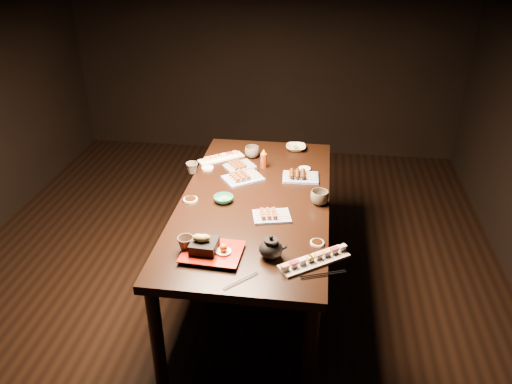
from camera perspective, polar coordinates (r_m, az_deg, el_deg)
ground at (r=3.47m, az=-4.00°, el=-11.80°), size 5.00×5.00×0.00m
dining_table at (r=3.25m, az=-0.12°, el=-6.55°), size 1.25×1.95×0.75m
sushi_platter_near at (r=2.51m, az=6.69°, el=-7.53°), size 0.36×0.30×0.05m
sushi_platter_far at (r=3.56m, az=-4.02°, el=4.07°), size 0.32×0.27×0.04m
yakitori_plate_center at (r=3.26m, az=-1.51°, el=1.93°), size 0.30×0.28×0.06m
yakitori_plate_right at (r=2.85m, az=1.81°, el=-2.45°), size 0.24×0.20×0.05m
yakitori_plate_left at (r=3.43m, az=-1.90°, el=3.23°), size 0.24×0.23×0.05m
tsukune_plate at (r=3.29m, az=5.12°, el=2.01°), size 0.24×0.18×0.06m
edamame_bowl_green at (r=3.01m, az=-3.73°, el=-0.82°), size 0.13×0.13×0.04m
edamame_bowl_cream at (r=3.71m, az=4.58°, el=5.06°), size 0.16×0.16×0.04m
tempura_tray at (r=2.53m, az=-5.07°, el=-6.16°), size 0.31×0.26×0.11m
teacup_near_left at (r=2.59m, az=-8.03°, el=-5.90°), size 0.09×0.09×0.08m
teacup_mid_right at (r=3.00m, az=7.28°, el=-0.64°), size 0.13×0.13×0.09m
teacup_far_left at (r=3.37m, az=-7.32°, el=2.74°), size 0.11×0.11×0.07m
teacup_far_right at (r=3.57m, az=-0.45°, el=4.59°), size 0.11×0.11×0.08m
teapot at (r=2.51m, az=1.71°, el=-6.25°), size 0.15×0.15×0.12m
condiment_bottle at (r=3.41m, az=0.88°, el=3.86°), size 0.06×0.06×0.14m
sauce_dish_west at (r=3.04m, az=-7.49°, el=-0.90°), size 0.10×0.10×0.02m
sauce_dish_east at (r=3.41m, az=5.56°, el=2.62°), size 0.11×0.11×0.01m
sauce_dish_se at (r=2.65m, az=6.99°, el=-5.80°), size 0.08×0.08×0.01m
sauce_dish_nw at (r=3.43m, az=-5.56°, el=2.73°), size 0.09×0.09×0.01m
chopsticks_near at (r=2.39m, az=-1.74°, el=-10.09°), size 0.15×0.15×0.01m
chopsticks_se at (r=2.44m, az=7.67°, el=-9.34°), size 0.22×0.10×0.01m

